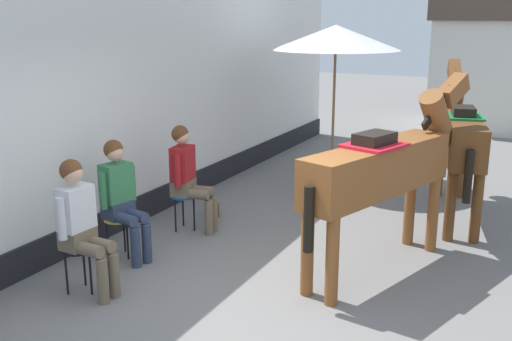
{
  "coord_description": "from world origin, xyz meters",
  "views": [
    {
      "loc": [
        2.48,
        -4.57,
        2.75
      ],
      "look_at": [
        -0.4,
        1.2,
        1.05
      ],
      "focal_mm": 41.79,
      "sensor_mm": 36.0,
      "label": 1
    }
  ],
  "objects_px": {
    "seated_visitor_far": "(187,173)",
    "seated_visitor_near": "(81,221)",
    "saddled_horse_near": "(385,167)",
    "saddled_horse_far": "(459,134)",
    "cafe_parasol": "(336,39)",
    "satchel_bag": "(213,208)",
    "seated_visitor_middle": "(121,194)"
  },
  "relations": [
    {
      "from": "saddled_horse_near",
      "to": "satchel_bag",
      "type": "height_order",
      "value": "saddled_horse_near"
    },
    {
      "from": "saddled_horse_far",
      "to": "satchel_bag",
      "type": "distance_m",
      "value": 3.57
    },
    {
      "from": "seated_visitor_far",
      "to": "seated_visitor_near",
      "type": "bearing_deg",
      "value": -88.42
    },
    {
      "from": "cafe_parasol",
      "to": "seated_visitor_near",
      "type": "bearing_deg",
      "value": -98.19
    },
    {
      "from": "seated_visitor_near",
      "to": "seated_visitor_far",
      "type": "relative_size",
      "value": 1.0
    },
    {
      "from": "seated_visitor_middle",
      "to": "saddled_horse_near",
      "type": "height_order",
      "value": "saddled_horse_near"
    },
    {
      "from": "saddled_horse_near",
      "to": "cafe_parasol",
      "type": "bearing_deg",
      "value": 117.87
    },
    {
      "from": "seated_visitor_near",
      "to": "cafe_parasol",
      "type": "distance_m",
      "value": 5.55
    },
    {
      "from": "cafe_parasol",
      "to": "seated_visitor_middle",
      "type": "bearing_deg",
      "value": -102.77
    },
    {
      "from": "saddled_horse_near",
      "to": "cafe_parasol",
      "type": "height_order",
      "value": "cafe_parasol"
    },
    {
      "from": "seated_visitor_far",
      "to": "satchel_bag",
      "type": "relative_size",
      "value": 4.96
    },
    {
      "from": "seated_visitor_near",
      "to": "saddled_horse_near",
      "type": "xyz_separation_m",
      "value": [
        2.5,
        1.96,
        0.38
      ]
    },
    {
      "from": "seated_visitor_far",
      "to": "seated_visitor_middle",
      "type": "bearing_deg",
      "value": -99.01
    },
    {
      "from": "satchel_bag",
      "to": "saddled_horse_far",
      "type": "bearing_deg",
      "value": 72.68
    },
    {
      "from": "seated_visitor_near",
      "to": "seated_visitor_middle",
      "type": "bearing_deg",
      "value": 104.54
    },
    {
      "from": "saddled_horse_far",
      "to": "cafe_parasol",
      "type": "height_order",
      "value": "cafe_parasol"
    },
    {
      "from": "seated_visitor_near",
      "to": "satchel_bag",
      "type": "distance_m",
      "value": 2.76
    },
    {
      "from": "seated_visitor_middle",
      "to": "cafe_parasol",
      "type": "bearing_deg",
      "value": 77.23
    },
    {
      "from": "saddled_horse_near",
      "to": "saddled_horse_far",
      "type": "relative_size",
      "value": 0.98
    },
    {
      "from": "seated_visitor_near",
      "to": "satchel_bag",
      "type": "xyz_separation_m",
      "value": [
        -0.09,
        2.68,
        -0.68
      ]
    },
    {
      "from": "seated_visitor_far",
      "to": "saddled_horse_far",
      "type": "bearing_deg",
      "value": 36.83
    },
    {
      "from": "seated_visitor_far",
      "to": "saddled_horse_near",
      "type": "relative_size",
      "value": 0.48
    },
    {
      "from": "seated_visitor_middle",
      "to": "seated_visitor_far",
      "type": "relative_size",
      "value": 1.0
    },
    {
      "from": "satchel_bag",
      "to": "seated_visitor_far",
      "type": "bearing_deg",
      "value": -41.69
    },
    {
      "from": "seated_visitor_middle",
      "to": "saddled_horse_far",
      "type": "distance_m",
      "value": 4.63
    },
    {
      "from": "seated_visitor_middle",
      "to": "cafe_parasol",
      "type": "distance_m",
      "value": 4.75
    },
    {
      "from": "cafe_parasol",
      "to": "satchel_bag",
      "type": "relative_size",
      "value": 9.21
    },
    {
      "from": "cafe_parasol",
      "to": "saddled_horse_near",
      "type": "bearing_deg",
      "value": -62.13
    },
    {
      "from": "seated_visitor_near",
      "to": "seated_visitor_far",
      "type": "bearing_deg",
      "value": 91.58
    },
    {
      "from": "cafe_parasol",
      "to": "satchel_bag",
      "type": "distance_m",
      "value": 3.54
    },
    {
      "from": "seated_visitor_middle",
      "to": "saddled_horse_far",
      "type": "height_order",
      "value": "saddled_horse_far"
    },
    {
      "from": "seated_visitor_near",
      "to": "seated_visitor_middle",
      "type": "distance_m",
      "value": 0.92
    }
  ]
}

